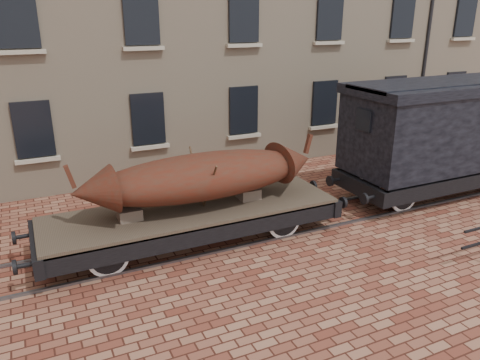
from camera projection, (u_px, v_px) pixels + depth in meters
name	position (u px, v px, depth m)	size (l,w,h in m)	color
ground	(288.00, 223.00, 12.93)	(90.00, 90.00, 0.00)	brown
rail_track	(288.00, 222.00, 12.92)	(30.00, 1.52, 0.06)	#59595E
flatcar_wagon	(193.00, 215.00, 11.57)	(8.15, 2.21, 1.23)	#45392E
iron_boat	(203.00, 176.00, 11.36)	(6.29, 1.83, 1.52)	#4D170D
goods_van	(441.00, 125.00, 14.32)	(6.95, 2.53, 3.59)	black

